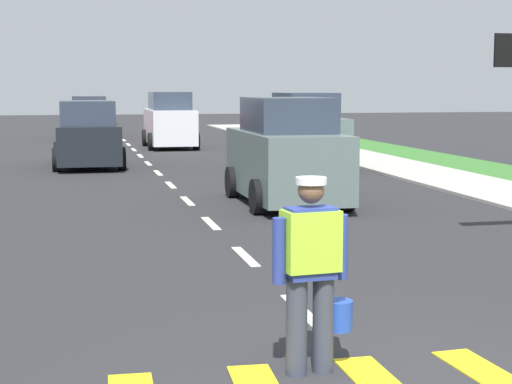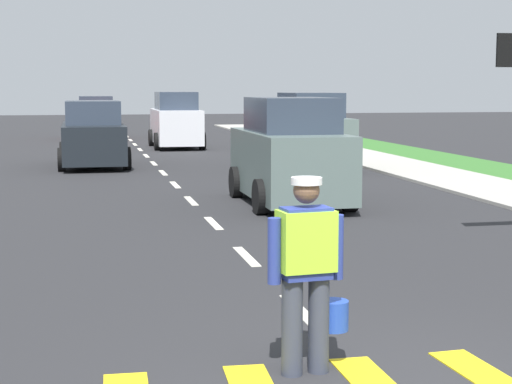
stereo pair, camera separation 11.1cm
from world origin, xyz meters
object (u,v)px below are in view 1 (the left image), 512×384
(car_outgoing_ahead, at_px, (286,155))
(car_oncoming_third, at_px, (89,119))
(car_parked_far, at_px, (304,134))
(car_outgoing_far, at_px, (170,122))
(car_oncoming_second, at_px, (88,136))
(road_worker, at_px, (313,265))

(car_outgoing_ahead, height_order, car_oncoming_third, car_outgoing_ahead)
(car_outgoing_ahead, xyz_separation_m, car_parked_far, (2.35, 6.95, 0.02))
(car_outgoing_far, bearing_deg, car_oncoming_second, -114.60)
(car_outgoing_ahead, height_order, car_outgoing_far, car_outgoing_far)
(car_oncoming_second, bearing_deg, car_oncoming_third, 88.47)
(car_outgoing_ahead, bearing_deg, car_oncoming_third, 98.29)
(road_worker, bearing_deg, car_outgoing_ahead, 76.60)
(car_parked_far, bearing_deg, road_worker, -105.61)
(road_worker, relative_size, car_outgoing_ahead, 0.41)
(car_outgoing_ahead, bearing_deg, road_worker, -103.40)
(car_parked_far, distance_m, car_oncoming_third, 17.56)
(car_oncoming_second, xyz_separation_m, car_outgoing_far, (3.36, 7.35, 0.10))
(car_outgoing_ahead, bearing_deg, car_parked_far, 71.30)
(car_oncoming_third, relative_size, car_outgoing_far, 0.96)
(car_parked_far, height_order, car_oncoming_third, car_parked_far)
(road_worker, bearing_deg, car_parked_far, 74.39)
(car_outgoing_ahead, relative_size, car_parked_far, 0.98)
(car_oncoming_second, distance_m, car_outgoing_far, 8.08)
(car_outgoing_far, bearing_deg, car_parked_far, -73.93)
(car_parked_far, bearing_deg, car_outgoing_ahead, -108.70)
(car_outgoing_ahead, relative_size, car_oncoming_third, 1.05)
(car_outgoing_ahead, bearing_deg, car_oncoming_second, 112.24)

